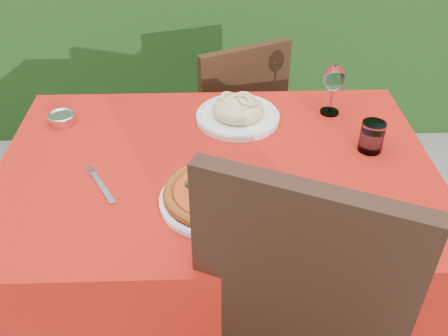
{
  "coord_description": "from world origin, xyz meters",
  "views": [
    {
      "loc": [
        -0.02,
        -1.16,
        1.6
      ],
      "look_at": [
        0.02,
        -0.05,
        0.77
      ],
      "focal_mm": 40.0,
      "sensor_mm": 36.0,
      "label": 1
    }
  ],
  "objects_px": {
    "wine_glass": "(334,80)",
    "steel_ramekin": "(62,119)",
    "chair_far": "(233,119)",
    "fork": "(103,187)",
    "pizza_plate": "(215,195)",
    "pasta_plate": "(238,112)",
    "water_glass": "(372,138)"
  },
  "relations": [
    {
      "from": "wine_glass",
      "to": "steel_ramekin",
      "type": "relative_size",
      "value": 2.18
    },
    {
      "from": "chair_far",
      "to": "steel_ramekin",
      "type": "height_order",
      "value": "chair_far"
    },
    {
      "from": "wine_glass",
      "to": "fork",
      "type": "bearing_deg",
      "value": -151.39
    },
    {
      "from": "pizza_plate",
      "to": "wine_glass",
      "type": "distance_m",
      "value": 0.6
    },
    {
      "from": "steel_ramekin",
      "to": "wine_glass",
      "type": "bearing_deg",
      "value": 2.45
    },
    {
      "from": "wine_glass",
      "to": "fork",
      "type": "distance_m",
      "value": 0.8
    },
    {
      "from": "pasta_plate",
      "to": "fork",
      "type": "height_order",
      "value": "pasta_plate"
    },
    {
      "from": "steel_ramekin",
      "to": "water_glass",
      "type": "bearing_deg",
      "value": -10.83
    },
    {
      "from": "fork",
      "to": "steel_ramekin",
      "type": "height_order",
      "value": "steel_ramekin"
    },
    {
      "from": "pizza_plate",
      "to": "pasta_plate",
      "type": "bearing_deg",
      "value": 78.73
    },
    {
      "from": "water_glass",
      "to": "fork",
      "type": "height_order",
      "value": "water_glass"
    },
    {
      "from": "pizza_plate",
      "to": "steel_ramekin",
      "type": "height_order",
      "value": "pizza_plate"
    },
    {
      "from": "water_glass",
      "to": "chair_far",
      "type": "bearing_deg",
      "value": 121.3
    },
    {
      "from": "steel_ramekin",
      "to": "chair_far",
      "type": "bearing_deg",
      "value": 37.02
    },
    {
      "from": "pasta_plate",
      "to": "water_glass",
      "type": "distance_m",
      "value": 0.43
    },
    {
      "from": "pasta_plate",
      "to": "water_glass",
      "type": "bearing_deg",
      "value": -25.69
    },
    {
      "from": "pasta_plate",
      "to": "fork",
      "type": "bearing_deg",
      "value": -138.21
    },
    {
      "from": "chair_far",
      "to": "wine_glass",
      "type": "xyz_separation_m",
      "value": [
        0.3,
        -0.4,
        0.38
      ]
    },
    {
      "from": "pasta_plate",
      "to": "wine_glass",
      "type": "bearing_deg",
      "value": 6.39
    },
    {
      "from": "fork",
      "to": "wine_glass",
      "type": "bearing_deg",
      "value": -0.89
    },
    {
      "from": "chair_far",
      "to": "wine_glass",
      "type": "distance_m",
      "value": 0.63
    },
    {
      "from": "water_glass",
      "to": "wine_glass",
      "type": "height_order",
      "value": "wine_glass"
    },
    {
      "from": "chair_far",
      "to": "pizza_plate",
      "type": "distance_m",
      "value": 0.9
    },
    {
      "from": "water_glass",
      "to": "steel_ramekin",
      "type": "bearing_deg",
      "value": 169.17
    },
    {
      "from": "wine_glass",
      "to": "steel_ramekin",
      "type": "distance_m",
      "value": 0.89
    },
    {
      "from": "water_glass",
      "to": "steel_ramekin",
      "type": "distance_m",
      "value": 0.97
    },
    {
      "from": "pasta_plate",
      "to": "fork",
      "type": "xyz_separation_m",
      "value": [
        -0.39,
        -0.34,
        -0.02
      ]
    },
    {
      "from": "steel_ramekin",
      "to": "fork",
      "type": "bearing_deg",
      "value": -61.73
    },
    {
      "from": "pasta_plate",
      "to": "steel_ramekin",
      "type": "bearing_deg",
      "value": -179.7
    },
    {
      "from": "chair_far",
      "to": "pizza_plate",
      "type": "xyz_separation_m",
      "value": [
        -0.09,
        -0.85,
        0.29
      ]
    },
    {
      "from": "chair_far",
      "to": "pasta_plate",
      "type": "distance_m",
      "value": 0.52
    },
    {
      "from": "pasta_plate",
      "to": "wine_glass",
      "type": "distance_m",
      "value": 0.33
    }
  ]
}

